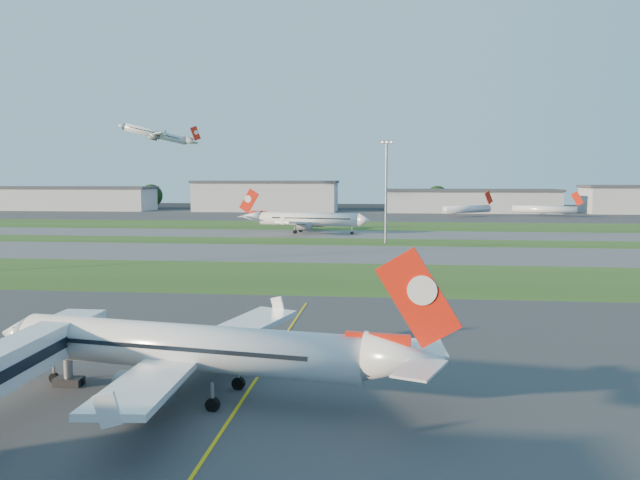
# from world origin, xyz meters

# --- Properties ---
(ground) EXTENTS (700.00, 700.00, 0.00)m
(ground) POSITION_xyz_m (0.00, 0.00, 0.00)
(ground) COLOR black
(ground) RESTS_ON ground
(apron_near) EXTENTS (300.00, 70.00, 0.01)m
(apron_near) POSITION_xyz_m (0.00, 0.00, 0.01)
(apron_near) COLOR #333335
(apron_near) RESTS_ON ground
(grass_strip_a) EXTENTS (300.00, 34.00, 0.01)m
(grass_strip_a) POSITION_xyz_m (0.00, 52.00, 0.01)
(grass_strip_a) COLOR #2A4316
(grass_strip_a) RESTS_ON ground
(taxiway_a) EXTENTS (300.00, 32.00, 0.01)m
(taxiway_a) POSITION_xyz_m (0.00, 85.00, 0.01)
(taxiway_a) COLOR #515154
(taxiway_a) RESTS_ON ground
(grass_strip_b) EXTENTS (300.00, 18.00, 0.01)m
(grass_strip_b) POSITION_xyz_m (0.00, 110.00, 0.01)
(grass_strip_b) COLOR #2A4316
(grass_strip_b) RESTS_ON ground
(taxiway_b) EXTENTS (300.00, 26.00, 0.01)m
(taxiway_b) POSITION_xyz_m (0.00, 132.00, 0.01)
(taxiway_b) COLOR #515154
(taxiway_b) RESTS_ON ground
(grass_strip_c) EXTENTS (300.00, 40.00, 0.01)m
(grass_strip_c) POSITION_xyz_m (0.00, 165.00, 0.01)
(grass_strip_c) COLOR #2A4316
(grass_strip_c) RESTS_ON ground
(apron_far) EXTENTS (400.00, 80.00, 0.01)m
(apron_far) POSITION_xyz_m (0.00, 225.00, 0.01)
(apron_far) COLOR #333335
(apron_far) RESTS_ON ground
(yellow_line) EXTENTS (0.25, 60.00, 0.02)m
(yellow_line) POSITION_xyz_m (5.00, 0.00, 0.00)
(yellow_line) COLOR gold
(yellow_line) RESTS_ON ground
(airliner_parked) EXTENTS (33.77, 28.44, 10.59)m
(airliner_parked) POSITION_xyz_m (0.94, -5.74, 3.72)
(airliner_parked) COLOR silver
(airliner_parked) RESTS_ON ground
(airliner_taxiing) EXTENTS (37.69, 31.69, 11.85)m
(airliner_taxiing) POSITION_xyz_m (-8.30, 134.37, 4.16)
(airliner_taxiing) COLOR silver
(airliner_taxiing) RESTS_ON ground
(airliner_departing) EXTENTS (28.30, 24.21, 9.64)m
(airliner_departing) POSITION_xyz_m (-79.73, 200.46, 34.37)
(airliner_departing) COLOR silver
(mini_jet_near) EXTENTS (23.38, 19.27, 9.48)m
(mini_jet_near) POSITION_xyz_m (49.23, 220.98, 3.28)
(mini_jet_near) COLOR silver
(mini_jet_near) RESTS_ON ground
(mini_jet_far) EXTENTS (27.12, 12.80, 9.48)m
(mini_jet_far) POSITION_xyz_m (81.61, 223.20, 3.28)
(mini_jet_far) COLOR silver
(mini_jet_far) RESTS_ON ground
(light_mast_centre) EXTENTS (3.20, 0.70, 25.80)m
(light_mast_centre) POSITION_xyz_m (15.00, 108.00, 14.81)
(light_mast_centre) COLOR gray
(light_mast_centre) RESTS_ON ground
(hangar_far_west) EXTENTS (91.80, 23.00, 12.20)m
(hangar_far_west) POSITION_xyz_m (-150.00, 255.00, 6.14)
(hangar_far_west) COLOR #9D9FA4
(hangar_far_west) RESTS_ON ground
(hangar_west) EXTENTS (71.40, 23.00, 15.20)m
(hangar_west) POSITION_xyz_m (-45.00, 255.00, 7.64)
(hangar_west) COLOR #9D9FA4
(hangar_west) RESTS_ON ground
(hangar_east) EXTENTS (81.60, 23.00, 11.20)m
(hangar_east) POSITION_xyz_m (55.00, 255.00, 5.64)
(hangar_east) COLOR #9D9FA4
(hangar_east) RESTS_ON ground
(tree_far_west) EXTENTS (11.00, 11.00, 12.00)m
(tree_far_west) POSITION_xyz_m (-190.00, 268.00, 6.49)
(tree_far_west) COLOR black
(tree_far_west) RESTS_ON ground
(tree_west) EXTENTS (12.10, 12.10, 13.20)m
(tree_west) POSITION_xyz_m (-110.00, 270.00, 7.14)
(tree_west) COLOR black
(tree_west) RESTS_ON ground
(tree_mid_west) EXTENTS (9.90, 9.90, 10.80)m
(tree_mid_west) POSITION_xyz_m (-20.00, 266.00, 5.84)
(tree_mid_west) COLOR black
(tree_mid_west) RESTS_ON ground
(tree_mid_east) EXTENTS (11.55, 11.55, 12.60)m
(tree_mid_east) POSITION_xyz_m (40.00, 269.00, 6.81)
(tree_mid_east) COLOR black
(tree_mid_east) RESTS_ON ground
(tree_east) EXTENTS (10.45, 10.45, 11.40)m
(tree_east) POSITION_xyz_m (115.00, 267.00, 6.16)
(tree_east) COLOR black
(tree_east) RESTS_ON ground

